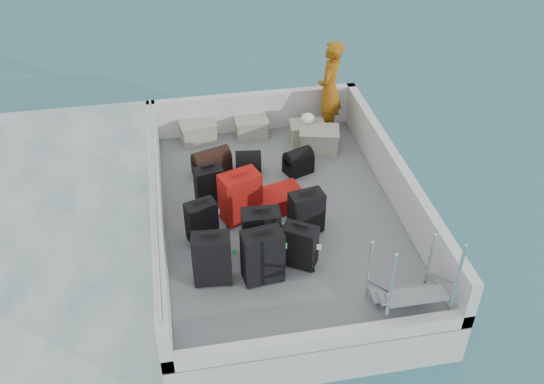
{
  "coord_description": "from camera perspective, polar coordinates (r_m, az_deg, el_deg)",
  "views": [
    {
      "loc": [
        -1.37,
        -6.71,
        6.15
      ],
      "look_at": [
        -0.12,
        0.04,
        1.0
      ],
      "focal_mm": 40.0,
      "sensor_mm": 36.0,
      "label": 1
    }
  ],
  "objects": [
    {
      "name": "white_bag",
      "position": [
        10.21,
        3.38,
        6.77
      ],
      "size": [
        0.24,
        0.24,
        0.18
      ],
      "primitive_type": "ellipsoid",
      "color": "white",
      "rests_on": "crate_2"
    },
    {
      "name": "crate_0",
      "position": [
        10.41,
        -6.96,
        5.57
      ],
      "size": [
        0.61,
        0.47,
        0.34
      ],
      "primitive_type": "cube",
      "rotation": [
        0.0,
        0.0,
        0.15
      ],
      "color": "#AFAD99",
      "rests_on": "deck"
    },
    {
      "name": "suitcase_4",
      "position": [
        7.9,
        -1.03,
        -3.97
      ],
      "size": [
        0.5,
        0.31,
        0.72
      ],
      "primitive_type": "cube",
      "rotation": [
        0.0,
        0.0,
        -0.05
      ],
      "color": "black",
      "rests_on": "deck"
    },
    {
      "name": "suitcase_2",
      "position": [
        8.9,
        -5.93,
        0.6
      ],
      "size": [
        0.44,
        0.31,
        0.59
      ],
      "primitive_type": "cube",
      "rotation": [
        0.0,
        0.0,
        0.18
      ],
      "color": "black",
      "rests_on": "deck"
    },
    {
      "name": "ferry_hull",
      "position": [
        9.01,
        0.78,
        -3.63
      ],
      "size": [
        3.6,
        5.0,
        0.6
      ],
      "primitive_type": "cube",
      "color": "silver",
      "rests_on": "ground"
    },
    {
      "name": "suitcase_8",
      "position": [
        8.83,
        0.6,
        -0.74
      ],
      "size": [
        0.8,
        0.63,
        0.28
      ],
      "primitive_type": "cube",
      "rotation": [
        0.0,
        0.0,
        1.83
      ],
      "color": "#A7160C",
      "rests_on": "deck"
    },
    {
      "name": "crate_2",
      "position": [
        10.34,
        3.33,
        5.55
      ],
      "size": [
        0.58,
        0.42,
        0.33
      ],
      "primitive_type": "cube",
      "rotation": [
        0.0,
        0.0,
        -0.09
      ],
      "color": "#AFAD99",
      "rests_on": "deck"
    },
    {
      "name": "passenger",
      "position": [
        10.31,
        5.44,
        9.63
      ],
      "size": [
        0.66,
        0.74,
        1.68
      ],
      "primitive_type": "imported",
      "rotation": [
        0.0,
        0.0,
        -2.1
      ],
      "color": "orange",
      "rests_on": "deck"
    },
    {
      "name": "deck_fittings",
      "position": [
        8.39,
        3.56,
        -1.14
      ],
      "size": [
        3.6,
        5.0,
        0.9
      ],
      "color": "silver",
      "rests_on": "deck"
    },
    {
      "name": "suitcase_5",
      "position": [
        8.5,
        -3.0,
        -0.47
      ],
      "size": [
        0.63,
        0.49,
        0.75
      ],
      "primitive_type": "cube",
      "rotation": [
        0.0,
        0.0,
        0.33
      ],
      "color": "#A7160C",
      "rests_on": "deck"
    },
    {
      "name": "crate_3",
      "position": [
        10.11,
        4.43,
        4.84
      ],
      "size": [
        0.69,
        0.55,
        0.37
      ],
      "primitive_type": "cube",
      "rotation": [
        0.0,
        0.0,
        -0.24
      ],
      "color": "#AFAD99",
      "rests_on": "deck"
    },
    {
      "name": "deck",
      "position": [
        8.81,
        0.8,
        -2.09
      ],
      "size": [
        3.3,
        4.7,
        0.02
      ],
      "primitive_type": "cube",
      "color": "slate",
      "rests_on": "ferry_hull"
    },
    {
      "name": "crate_1",
      "position": [
        10.49,
        -1.95,
        6.03
      ],
      "size": [
        0.53,
        0.37,
        0.31
      ],
      "primitive_type": "cube",
      "rotation": [
        0.0,
        0.0,
        0.01
      ],
      "color": "#AFAD99",
      "rests_on": "deck"
    },
    {
      "name": "duffel_2",
      "position": [
        9.57,
        2.49,
        2.7
      ],
      "size": [
        0.5,
        0.43,
        0.32
      ],
      "primitive_type": null,
      "rotation": [
        0.0,
        0.0,
        0.37
      ],
      "color": "black",
      "rests_on": "deck"
    },
    {
      "name": "duffel_0",
      "position": [
        9.6,
        -5.69,
        2.67
      ],
      "size": [
        0.65,
        0.47,
        0.32
      ],
      "primitive_type": null,
      "rotation": [
        0.0,
        0.0,
        0.33
      ],
      "color": "black",
      "rests_on": "deck"
    },
    {
      "name": "suitcase_0",
      "position": [
        7.57,
        -5.66,
        -6.34
      ],
      "size": [
        0.5,
        0.31,
        0.74
      ],
      "primitive_type": "cube",
      "rotation": [
        0.0,
        0.0,
        -0.09
      ],
      "color": "black",
      "rests_on": "deck"
    },
    {
      "name": "ground",
      "position": [
        9.2,
        0.76,
        -5.05
      ],
      "size": [
        160.0,
        160.0,
        0.0
      ],
      "primitive_type": "plane",
      "color": "#1C5462",
      "rests_on": "ground"
    },
    {
      "name": "suitcase_7",
      "position": [
        8.31,
        3.25,
        -1.98
      ],
      "size": [
        0.5,
        0.35,
        0.65
      ],
      "primitive_type": "cube",
      "rotation": [
        0.0,
        0.0,
        0.19
      ],
      "color": "black",
      "rests_on": "deck"
    },
    {
      "name": "yellow_bag",
      "position": [
        10.24,
        4.67,
        4.77
      ],
      "size": [
        0.28,
        0.26,
        0.22
      ],
      "primitive_type": "ellipsoid",
      "color": "yellow",
      "rests_on": "deck"
    },
    {
      "name": "suitcase_6",
      "position": [
        7.82,
        2.62,
        -5.12
      ],
      "size": [
        0.51,
        0.45,
        0.61
      ],
      "primitive_type": "cube",
      "rotation": [
        0.0,
        0.0,
        -0.57
      ],
      "color": "black",
      "rests_on": "deck"
    },
    {
      "name": "duffel_1",
      "position": [
        9.52,
        -2.22,
        2.5
      ],
      "size": [
        0.43,
        0.35,
        0.32
      ],
      "primitive_type": null,
      "rotation": [
        0.0,
        0.0,
        -0.13
      ],
      "color": "black",
      "rests_on": "deck"
    },
    {
      "name": "suitcase_1",
      "position": [
        8.24,
        -6.64,
        -2.78
      ],
      "size": [
        0.46,
        0.34,
        0.61
      ],
      "primitive_type": "cube",
      "rotation": [
        0.0,
        0.0,
        0.3
      ],
      "color": "black",
      "rests_on": "deck"
    },
    {
      "name": "suitcase_3",
      "position": [
        7.55,
        -0.89,
        -6.12
      ],
      "size": [
        0.53,
        0.35,
        0.76
      ],
      "primitive_type": "cube",
      "rotation": [
        0.0,
        0.0,
        0.12
      ],
      "color": "black",
      "rests_on": "deck"
    }
  ]
}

